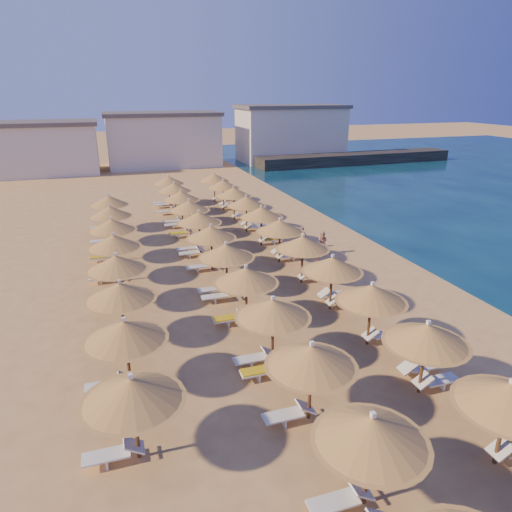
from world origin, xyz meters
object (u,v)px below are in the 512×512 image
object	(u,v)px
parasol_row_west	(218,242)
beachgoer_a	(317,260)
jetty	(356,158)
beachgoer_b	(323,243)
beachgoer_c	(302,238)
parasol_row_east	(291,235)

from	to	relation	value
parasol_row_west	beachgoer_a	bearing A→B (deg)	-7.59
jetty	beachgoer_a	distance (m)	43.95
beachgoer_b	beachgoer_a	size ratio (longest dim) A/B	0.90
beachgoer_a	parasol_row_west	bearing A→B (deg)	-85.23
parasol_row_west	beachgoer_a	xyz separation A→B (m)	(5.64, -0.75, -1.44)
parasol_row_west	beachgoer_c	distance (m)	7.69
parasol_row_east	beachgoer_c	distance (m)	4.56
beachgoer_c	beachgoer_a	world-z (taller)	beachgoer_a
jetty	beachgoer_b	size ratio (longest dim) A/B	19.52
jetty	parasol_row_west	xyz separation A→B (m)	(-29.48, -36.18, 1.54)
jetty	beachgoer_b	bearing A→B (deg)	-124.77
jetty	parasol_row_west	world-z (taller)	parasol_row_west
jetty	parasol_row_west	distance (m)	46.69
parasol_row_west	beachgoer_a	size ratio (longest dim) A/B	23.98
parasol_row_east	beachgoer_b	xyz separation A→B (m)	(3.15, 2.09, -1.53)
jetty	beachgoer_c	distance (m)	39.79
jetty	parasol_row_east	bearing A→B (deg)	-126.74
beachgoer_c	beachgoer_b	bearing A→B (deg)	0.31
beachgoer_a	beachgoer_b	bearing A→B (deg)	160.18
parasol_row_west	beachgoer_a	world-z (taller)	parasol_row_west
jetty	beachgoer_b	world-z (taller)	beachgoer_b
parasol_row_west	beachgoer_b	world-z (taller)	parasol_row_west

